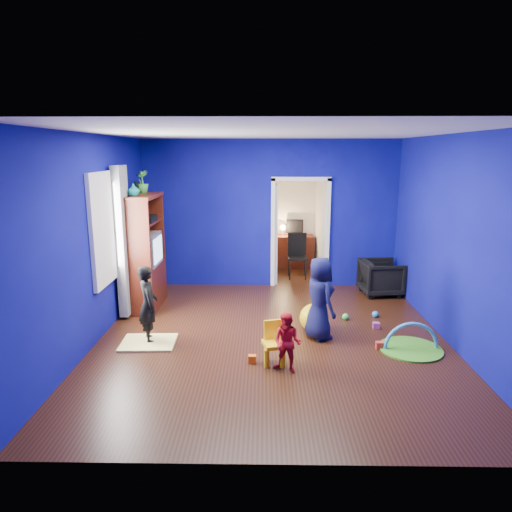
{
  "coord_description": "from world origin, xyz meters",
  "views": [
    {
      "loc": [
        -0.12,
        -6.2,
        2.65
      ],
      "look_at": [
        -0.24,
        0.4,
        1.14
      ],
      "focal_mm": 32.0,
      "sensor_mm": 36.0,
      "label": 1
    }
  ],
  "objects_px": {
    "kid_chair": "(275,346)",
    "play_mat": "(411,349)",
    "child_black": "(148,304)",
    "child_navy": "(320,298)",
    "crt_tv": "(145,249)",
    "study_desk": "(294,251)",
    "hopper_ball": "(313,318)",
    "armchair": "(381,277)",
    "vase": "(134,190)",
    "folding_chair": "(297,257)",
    "tv_armoire": "(142,252)",
    "toddler_red": "(287,343)"
  },
  "relations": [
    {
      "from": "kid_chair",
      "to": "play_mat",
      "type": "bearing_deg",
      "value": -0.83
    },
    {
      "from": "child_black",
      "to": "child_navy",
      "type": "distance_m",
      "value": 2.44
    },
    {
      "from": "kid_chair",
      "to": "crt_tv",
      "type": "bearing_deg",
      "value": 120.06
    },
    {
      "from": "study_desk",
      "to": "play_mat",
      "type": "bearing_deg",
      "value": -74.27
    },
    {
      "from": "child_black",
      "to": "hopper_ball",
      "type": "height_order",
      "value": "child_black"
    },
    {
      "from": "armchair",
      "to": "hopper_ball",
      "type": "relative_size",
      "value": 1.74
    },
    {
      "from": "vase",
      "to": "kid_chair",
      "type": "xyz_separation_m",
      "value": [
        2.23,
        -1.91,
        -1.81
      ]
    },
    {
      "from": "hopper_ball",
      "to": "play_mat",
      "type": "distance_m",
      "value": 1.44
    },
    {
      "from": "crt_tv",
      "to": "folding_chair",
      "type": "height_order",
      "value": "crt_tv"
    },
    {
      "from": "child_black",
      "to": "folding_chair",
      "type": "bearing_deg",
      "value": -57.24
    },
    {
      "from": "tv_armoire",
      "to": "kid_chair",
      "type": "height_order",
      "value": "tv_armoire"
    },
    {
      "from": "armchair",
      "to": "tv_armoire",
      "type": "distance_m",
      "value": 4.42
    },
    {
      "from": "child_navy",
      "to": "study_desk",
      "type": "relative_size",
      "value": 1.37
    },
    {
      "from": "child_navy",
      "to": "vase",
      "type": "xyz_separation_m",
      "value": [
        -2.89,
        1.05,
        1.46
      ]
    },
    {
      "from": "tv_armoire",
      "to": "kid_chair",
      "type": "bearing_deg",
      "value": -44.83
    },
    {
      "from": "vase",
      "to": "child_navy",
      "type": "bearing_deg",
      "value": -20.06
    },
    {
      "from": "toddler_red",
      "to": "hopper_ball",
      "type": "bearing_deg",
      "value": 94.2
    },
    {
      "from": "play_mat",
      "to": "child_navy",
      "type": "bearing_deg",
      "value": 161.91
    },
    {
      "from": "vase",
      "to": "crt_tv",
      "type": "bearing_deg",
      "value": 82.41
    },
    {
      "from": "hopper_ball",
      "to": "study_desk",
      "type": "relative_size",
      "value": 0.48
    },
    {
      "from": "child_black",
      "to": "vase",
      "type": "distance_m",
      "value": 1.98
    },
    {
      "from": "child_navy",
      "to": "play_mat",
      "type": "height_order",
      "value": "child_navy"
    },
    {
      "from": "child_navy",
      "to": "child_black",
      "type": "bearing_deg",
      "value": 68.79
    },
    {
      "from": "toddler_red",
      "to": "vase",
      "type": "relative_size",
      "value": 3.82
    },
    {
      "from": "child_navy",
      "to": "toddler_red",
      "type": "distance_m",
      "value": 1.2
    },
    {
      "from": "child_black",
      "to": "toddler_red",
      "type": "distance_m",
      "value": 2.13
    },
    {
      "from": "play_mat",
      "to": "study_desk",
      "type": "height_order",
      "value": "study_desk"
    },
    {
      "from": "child_black",
      "to": "play_mat",
      "type": "distance_m",
      "value": 3.7
    },
    {
      "from": "tv_armoire",
      "to": "child_navy",
      "type": "bearing_deg",
      "value": -25.13
    },
    {
      "from": "child_black",
      "to": "play_mat",
      "type": "height_order",
      "value": "child_black"
    },
    {
      "from": "toddler_red",
      "to": "child_navy",
      "type": "bearing_deg",
      "value": 87.83
    },
    {
      "from": "kid_chair",
      "to": "folding_chair",
      "type": "bearing_deg",
      "value": 67.38
    },
    {
      "from": "tv_armoire",
      "to": "crt_tv",
      "type": "distance_m",
      "value": 0.06
    },
    {
      "from": "vase",
      "to": "hopper_ball",
      "type": "distance_m",
      "value": 3.48
    },
    {
      "from": "crt_tv",
      "to": "toddler_red",
      "type": "bearing_deg",
      "value": -45.93
    },
    {
      "from": "tv_armoire",
      "to": "play_mat",
      "type": "xyz_separation_m",
      "value": [
        4.11,
        -1.75,
        -0.97
      ]
    },
    {
      "from": "child_navy",
      "to": "play_mat",
      "type": "xyz_separation_m",
      "value": [
        1.22,
        -0.4,
        -0.59
      ]
    },
    {
      "from": "vase",
      "to": "study_desk",
      "type": "xyz_separation_m",
      "value": [
        2.81,
        3.16,
        -1.68
      ]
    },
    {
      "from": "hopper_ball",
      "to": "study_desk",
      "type": "distance_m",
      "value": 3.97
    },
    {
      "from": "child_navy",
      "to": "hopper_ball",
      "type": "height_order",
      "value": "child_navy"
    },
    {
      "from": "armchair",
      "to": "child_navy",
      "type": "relative_size",
      "value": 0.61
    },
    {
      "from": "child_black",
      "to": "kid_chair",
      "type": "distance_m",
      "value": 1.93
    },
    {
      "from": "toddler_red",
      "to": "tv_armoire",
      "type": "distance_m",
      "value": 3.44
    },
    {
      "from": "vase",
      "to": "kid_chair",
      "type": "height_order",
      "value": "vase"
    },
    {
      "from": "tv_armoire",
      "to": "crt_tv",
      "type": "xyz_separation_m",
      "value": [
        0.04,
        0.0,
        0.04
      ]
    },
    {
      "from": "tv_armoire",
      "to": "kid_chair",
      "type": "xyz_separation_m",
      "value": [
        2.23,
        -2.21,
        -0.73
      ]
    },
    {
      "from": "armchair",
      "to": "hopper_ball",
      "type": "height_order",
      "value": "armchair"
    },
    {
      "from": "armchair",
      "to": "kid_chair",
      "type": "bearing_deg",
      "value": 139.1
    },
    {
      "from": "tv_armoire",
      "to": "study_desk",
      "type": "height_order",
      "value": "tv_armoire"
    },
    {
      "from": "crt_tv",
      "to": "hopper_ball",
      "type": "bearing_deg",
      "value": -21.54
    }
  ]
}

